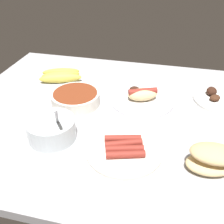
% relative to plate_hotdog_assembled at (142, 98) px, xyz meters
% --- Properties ---
extents(ground_plane, '(1.20, 0.90, 0.03)m').
position_rel_plate_hotdog_assembled_xyz_m(ground_plane, '(-0.06, -0.09, -0.03)').
color(ground_plane, '#B2B2B7').
extents(plate_hotdog_assembled, '(0.24, 0.24, 0.06)m').
position_rel_plate_hotdog_assembled_xyz_m(plate_hotdog_assembled, '(0.00, 0.00, 0.00)').
color(plate_hotdog_assembled, white).
rests_on(plate_hotdog_assembled, ground_plane).
extents(bowl_coleslaw, '(0.15, 0.15, 0.16)m').
position_rel_plate_hotdog_assembled_xyz_m(bowl_coleslaw, '(-0.24, -0.28, 0.02)').
color(bowl_coleslaw, silver).
rests_on(bowl_coleslaw, ground_plane).
extents(plate_sausages, '(0.22, 0.22, 0.03)m').
position_rel_plate_hotdog_assembled_xyz_m(plate_sausages, '(-0.01, -0.29, -0.01)').
color(plate_sausages, white).
rests_on(plate_sausages, ground_plane).
extents(banana_bunch, '(0.20, 0.15, 0.04)m').
position_rel_plate_hotdog_assembled_xyz_m(banana_bunch, '(-0.37, 0.10, 0.00)').
color(banana_bunch, gold).
rests_on(banana_bunch, ground_plane).
extents(plate_grilled_meat, '(0.19, 0.19, 0.04)m').
position_rel_plate_hotdog_assembled_xyz_m(plate_grilled_meat, '(0.28, 0.07, -0.01)').
color(plate_grilled_meat, white).
rests_on(plate_grilled_meat, ground_plane).
extents(bowl_chili, '(0.18, 0.18, 0.05)m').
position_rel_plate_hotdog_assembled_xyz_m(bowl_chili, '(-0.24, -0.07, 0.01)').
color(bowl_chili, white).
rests_on(bowl_chili, ground_plane).
extents(bread_stack, '(0.14, 0.10, 0.07)m').
position_rel_plate_hotdog_assembled_xyz_m(bread_stack, '(0.22, -0.30, 0.02)').
color(bread_stack, '#E5C689').
rests_on(bread_stack, ground_plane).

